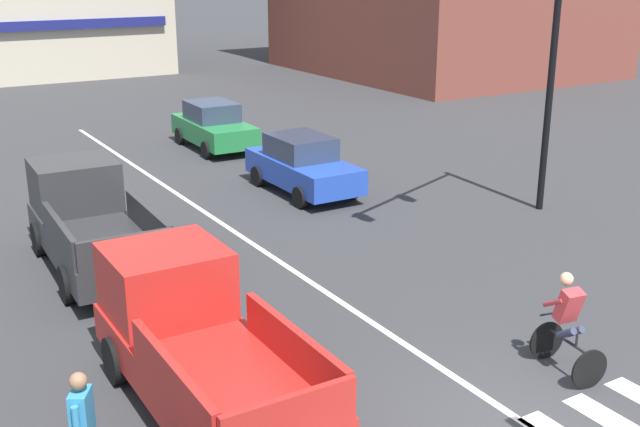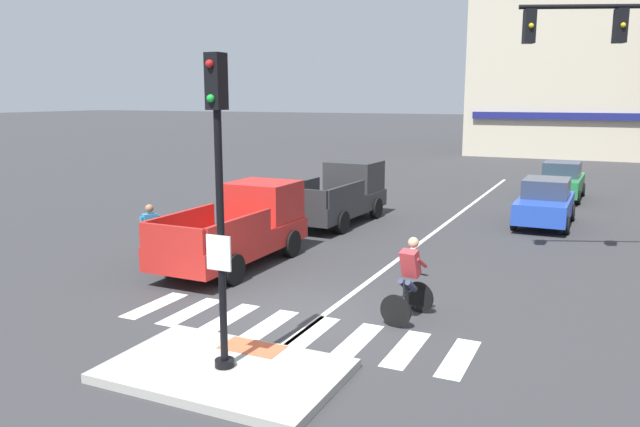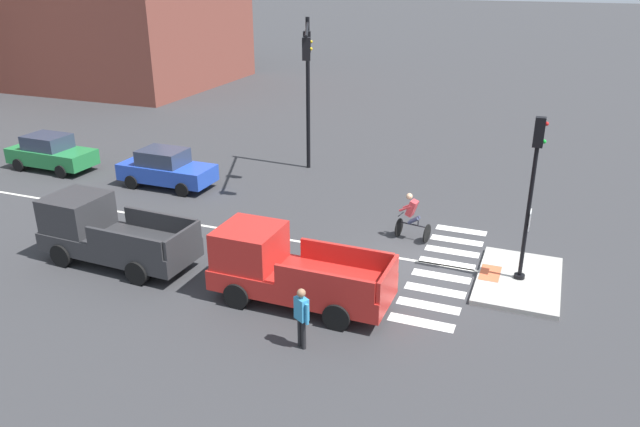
# 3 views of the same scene
# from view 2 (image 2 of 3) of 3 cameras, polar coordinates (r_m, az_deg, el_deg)

# --- Properties ---
(ground_plane) EXTENTS (300.00, 300.00, 0.00)m
(ground_plane) POSITION_cam_2_polar(r_m,az_deg,el_deg) (13.02, -1.29, -9.45)
(ground_plane) COLOR #333335
(traffic_island) EXTENTS (3.80, 2.41, 0.15)m
(traffic_island) POSITION_cam_2_polar(r_m,az_deg,el_deg) (10.59, -8.67, -13.99)
(traffic_island) COLOR #A3A099
(traffic_island) RESTS_ON ground
(tactile_pad_front) EXTENTS (1.10, 0.60, 0.01)m
(tactile_pad_front) POSITION_cam_2_polar(r_m,az_deg,el_deg) (11.22, -6.21, -12.04)
(tactile_pad_front) COLOR #DB5B38
(tactile_pad_front) RESTS_ON traffic_island
(signal_pole) EXTENTS (0.44, 0.38, 4.96)m
(signal_pole) POSITION_cam_2_polar(r_m,az_deg,el_deg) (9.73, -9.19, 2.59)
(signal_pole) COLOR black
(signal_pole) RESTS_ON traffic_island
(crosswalk_stripe_a) EXTENTS (0.44, 1.80, 0.01)m
(crosswalk_stripe_a) POSITION_cam_2_polar(r_m,az_deg,el_deg) (14.18, -14.82, -8.09)
(crosswalk_stripe_a) COLOR silver
(crosswalk_stripe_a) RESTS_ON ground
(crosswalk_stripe_b) EXTENTS (0.44, 1.80, 0.01)m
(crosswalk_stripe_b) POSITION_cam_2_polar(r_m,az_deg,el_deg) (13.61, -11.72, -8.74)
(crosswalk_stripe_b) COLOR silver
(crosswalk_stripe_b) RESTS_ON ground
(crosswalk_stripe_c) EXTENTS (0.44, 1.80, 0.01)m
(crosswalk_stripe_c) POSITION_cam_2_polar(r_m,az_deg,el_deg) (13.10, -8.35, -9.41)
(crosswalk_stripe_c) COLOR silver
(crosswalk_stripe_c) RESTS_ON ground
(crosswalk_stripe_d) EXTENTS (0.44, 1.80, 0.01)m
(crosswalk_stripe_d) POSITION_cam_2_polar(r_m,az_deg,el_deg) (12.63, -4.71, -10.10)
(crosswalk_stripe_d) COLOR silver
(crosswalk_stripe_d) RESTS_ON ground
(crosswalk_stripe_e) EXTENTS (0.44, 1.80, 0.01)m
(crosswalk_stripe_e) POSITION_cam_2_polar(r_m,az_deg,el_deg) (12.22, -0.78, -10.80)
(crosswalk_stripe_e) COLOR silver
(crosswalk_stripe_e) RESTS_ON ground
(crosswalk_stripe_f) EXTENTS (0.44, 1.80, 0.01)m
(crosswalk_stripe_f) POSITION_cam_2_polar(r_m,az_deg,el_deg) (11.87, 3.42, -11.49)
(crosswalk_stripe_f) COLOR silver
(crosswalk_stripe_f) RESTS_ON ground
(crosswalk_stripe_g) EXTENTS (0.44, 1.80, 0.01)m
(crosswalk_stripe_g) POSITION_cam_2_polar(r_m,az_deg,el_deg) (11.58, 7.87, -12.15)
(crosswalk_stripe_g) COLOR silver
(crosswalk_stripe_g) RESTS_ON ground
(crosswalk_stripe_h) EXTENTS (0.44, 1.80, 0.01)m
(crosswalk_stripe_h) POSITION_cam_2_polar(r_m,az_deg,el_deg) (11.37, 12.53, -12.76)
(crosswalk_stripe_h) COLOR silver
(crosswalk_stripe_h) RESTS_ON ground
(lane_centre_line) EXTENTS (0.14, 28.00, 0.01)m
(lane_centre_line) POSITION_cam_2_polar(r_m,az_deg,el_deg) (22.04, 10.95, -1.26)
(lane_centre_line) COLOR silver
(lane_centre_line) RESTS_ON ground
(building_corner_left) EXTENTS (14.85, 17.59, 16.31)m
(building_corner_left) POSITION_cam_2_polar(r_m,az_deg,el_deg) (56.62, 22.43, 13.60)
(building_corner_left) COLOR beige
(building_corner_left) RESTS_ON ground
(car_blue_eastbound_far) EXTENTS (1.86, 4.11, 1.64)m
(car_blue_eastbound_far) POSITION_cam_2_polar(r_m,az_deg,el_deg) (23.28, 19.84, 0.95)
(car_blue_eastbound_far) COLOR #2347B7
(car_blue_eastbound_far) RESTS_ON ground
(car_green_eastbound_distant) EXTENTS (1.92, 4.14, 1.64)m
(car_green_eastbound_distant) POSITION_cam_2_polar(r_m,az_deg,el_deg) (29.57, 21.14, 2.81)
(car_green_eastbound_distant) COLOR #237A3D
(car_green_eastbound_distant) RESTS_ON ground
(pickup_truck_red_westbound_near) EXTENTS (2.09, 5.11, 2.08)m
(pickup_truck_red_westbound_near) POSITION_cam_2_polar(r_m,az_deg,el_deg) (17.08, -7.10, -1.25)
(pickup_truck_red_westbound_near) COLOR red
(pickup_truck_red_westbound_near) RESTS_ON ground
(pickup_truck_charcoal_westbound_far) EXTENTS (2.21, 5.17, 2.08)m
(pickup_truck_charcoal_westbound_far) POSITION_cam_2_polar(r_m,az_deg,el_deg) (22.58, 1.96, 1.73)
(pickup_truck_charcoal_westbound_far) COLOR #2D2D30
(pickup_truck_charcoal_westbound_far) RESTS_ON ground
(cyclist) EXTENTS (0.82, 1.18, 1.68)m
(cyclist) POSITION_cam_2_polar(r_m,az_deg,el_deg) (12.81, 8.17, -5.79)
(cyclist) COLOR black
(cyclist) RESTS_ON ground
(pedestrian_at_curb_left) EXTENTS (0.37, 0.48, 1.67)m
(pedestrian_at_curb_left) POSITION_cam_2_polar(r_m,az_deg,el_deg) (17.20, -15.21, -1.44)
(pedestrian_at_curb_left) COLOR black
(pedestrian_at_curb_left) RESTS_ON ground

